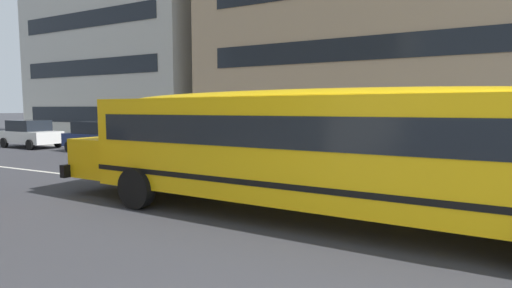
# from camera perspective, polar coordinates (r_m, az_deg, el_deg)

# --- Properties ---
(ground_plane) EXTENTS (400.00, 400.00, 0.00)m
(ground_plane) POSITION_cam_1_polar(r_m,az_deg,el_deg) (11.12, -6.93, -6.90)
(ground_plane) COLOR #38383D
(sidewalk_far) EXTENTS (120.00, 3.00, 0.01)m
(sidewalk_far) POSITION_cam_1_polar(r_m,az_deg,el_deg) (18.19, 7.35, -2.15)
(sidewalk_far) COLOR gray
(sidewalk_far) RESTS_ON ground_plane
(lane_centreline) EXTENTS (110.00, 0.16, 0.01)m
(lane_centreline) POSITION_cam_1_polar(r_m,az_deg,el_deg) (11.12, -6.93, -6.89)
(lane_centreline) COLOR silver
(lane_centreline) RESTS_ON ground_plane
(school_bus) EXTENTS (12.30, 3.19, 2.73)m
(school_bus) POSITION_cam_1_polar(r_m,az_deg,el_deg) (8.18, 7.23, 0.23)
(school_bus) COLOR yellow
(school_bus) RESTS_ON ground_plane
(parked_car_dark_blue_past_driveway) EXTENTS (3.92, 1.91, 1.64)m
(parked_car_dark_blue_past_driveway) POSITION_cam_1_polar(r_m,az_deg,el_deg) (22.40, -22.19, 1.04)
(parked_car_dark_blue_past_driveway) COLOR navy
(parked_car_dark_blue_past_driveway) RESTS_ON ground_plane
(parked_car_white_by_entrance) EXTENTS (3.95, 1.98, 1.64)m
(parked_car_white_by_entrance) POSITION_cam_1_polar(r_m,az_deg,el_deg) (26.78, -30.30, 1.34)
(parked_car_white_by_entrance) COLOR silver
(parked_car_white_by_entrance) RESTS_ON ground_plane
(apartment_block_far_left) EXTENTS (14.76, 9.05, 16.50)m
(apartment_block_far_left) POSITION_cam_1_polar(r_m,az_deg,el_deg) (32.66, -17.45, 15.44)
(apartment_block_far_left) COLOR #B7B7B2
(apartment_block_far_left) RESTS_ON ground_plane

